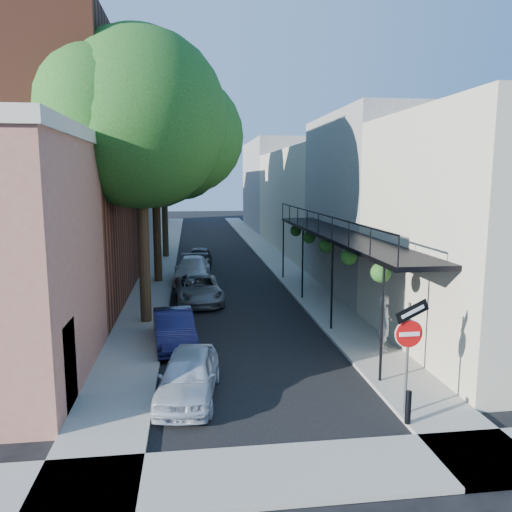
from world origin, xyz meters
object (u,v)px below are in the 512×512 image
object	(u,v)px
oak_near	(152,124)
oak_far	(169,144)
pedestrian	(384,323)
parked_car_d	(192,270)
oak_mid	(162,155)
parked_car_e	(200,257)
parked_car_a	(188,376)
bollard	(408,407)
parked_car_c	(199,289)
sign_post	(409,338)
parked_car_b	(174,329)

from	to	relation	value
oak_near	oak_far	bearing A→B (deg)	89.96
oak_near	pedestrian	xyz separation A→B (m)	(7.74, -4.83, -6.82)
parked_car_d	oak_near	bearing A→B (deg)	-96.08
oak_near	oak_mid	world-z (taller)	oak_near
oak_far	parked_car_e	distance (m)	9.07
oak_far	parked_car_a	bearing A→B (deg)	-87.05
parked_car_d	oak_mid	bearing A→B (deg)	-177.17
oak_near	oak_far	size ratio (longest dim) A/B	0.96
pedestrian	bollard	bearing A→B (deg)	-179.37
parked_car_c	oak_mid	bearing A→B (deg)	106.31
sign_post	pedestrian	bearing A→B (deg)	74.76
sign_post	parked_car_e	size ratio (longest dim) A/B	0.78
bollard	parked_car_a	bearing A→B (deg)	155.52
oak_far	oak_near	bearing A→B (deg)	-90.04
oak_mid	parked_car_b	xyz separation A→B (m)	(0.82, -11.10, -6.44)
parked_car_a	pedestrian	world-z (taller)	pedestrian
sign_post	parked_car_d	bearing A→B (deg)	106.39
parked_car_a	parked_car_b	xyz separation A→B (m)	(-0.51, 4.31, -0.01)
bollard	oak_mid	xyz separation A→B (m)	(-6.42, 17.73, 6.54)
bollard	oak_mid	size ratio (longest dim) A/B	0.08
parked_car_c	parked_car_e	bearing A→B (deg)	85.06
oak_mid	parked_car_b	distance (m)	12.85
parked_car_c	parked_car_e	xyz separation A→B (m)	(0.23, 9.46, 0.02)
oak_near	parked_car_a	xyz separation A→B (m)	(1.27, -7.44, -7.25)
parked_car_d	parked_car_e	xyz separation A→B (m)	(0.50, 4.55, -0.03)
parked_car_a	pedestrian	bearing A→B (deg)	29.23
parked_car_b	parked_car_e	world-z (taller)	parked_car_e
oak_near	parked_car_b	size ratio (longest dim) A/B	3.03
oak_far	pedestrian	xyz separation A→B (m)	(7.73, -21.84, -7.20)
oak_near	parked_car_e	world-z (taller)	oak_near
parked_car_b	parked_car_e	xyz separation A→B (m)	(1.20, 15.60, 0.03)
oak_near	parked_car_d	xyz separation A→B (m)	(1.46, 7.93, -7.20)
bollard	parked_car_c	world-z (taller)	parked_car_c
sign_post	parked_car_c	distance (m)	13.28
oak_near	pedestrian	world-z (taller)	oak_near
oak_near	parked_car_a	size ratio (longest dim) A/B	3.09
parked_car_e	parked_car_d	bearing A→B (deg)	-91.87
sign_post	oak_mid	world-z (taller)	oak_mid
oak_far	parked_car_c	world-z (taller)	oak_far
parked_car_a	oak_far	bearing A→B (deg)	100.19
oak_near	parked_car_e	distance (m)	14.55
bollard	parked_car_e	xyz separation A→B (m)	(-4.40, 22.24, 0.13)
parked_car_b	pedestrian	world-z (taller)	pedestrian
oak_far	pedestrian	distance (m)	24.26
parked_car_b	pedestrian	xyz separation A→B (m)	(6.97, -1.70, 0.44)
bollard	pedestrian	distance (m)	5.15
oak_mid	parked_car_c	distance (m)	8.31
parked_car_b	sign_post	bearing A→B (deg)	-53.08
oak_mid	oak_near	bearing A→B (deg)	-89.63
sign_post	pedestrian	size ratio (longest dim) A/B	1.59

